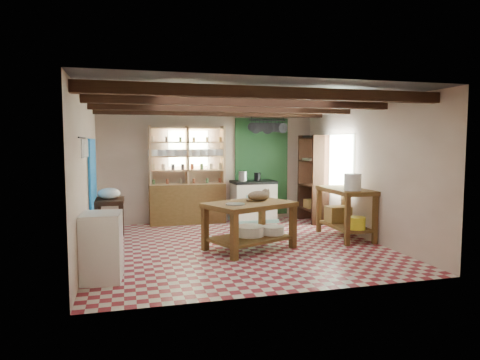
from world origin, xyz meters
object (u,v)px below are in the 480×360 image
object	(u,v)px
right_counter	(345,213)
stove	(253,201)
white_cabinet	(102,247)
work_table	(249,226)
cat	(259,196)
prep_table	(110,219)

from	to	relation	value
right_counter	stove	bearing A→B (deg)	122.40
stove	white_cabinet	bearing A→B (deg)	-132.84
work_table	cat	bearing A→B (deg)	11.31
prep_table	cat	size ratio (longest dim) A/B	1.97
work_table	prep_table	xyz separation A→B (m)	(-2.35, 1.36, -0.02)
work_table	stove	xyz separation A→B (m)	(0.80, 2.42, 0.07)
white_cabinet	stove	bearing A→B (deg)	52.41
work_table	right_counter	distance (m)	2.07
prep_table	white_cabinet	distance (m)	2.45
prep_table	white_cabinet	xyz separation A→B (m)	(-0.02, -2.45, 0.07)
work_table	white_cabinet	size ratio (longest dim) A/B	1.58
prep_table	work_table	bearing A→B (deg)	-28.52
white_cabinet	cat	size ratio (longest dim) A/B	2.30
stove	cat	bearing A→B (deg)	-105.26
stove	white_cabinet	xyz separation A→B (m)	(-3.17, -3.50, -0.02)
work_table	cat	size ratio (longest dim) A/B	3.64
cat	stove	bearing A→B (deg)	42.03
stove	white_cabinet	distance (m)	4.72
white_cabinet	work_table	bearing A→B (deg)	29.11
work_table	stove	world-z (taller)	stove
prep_table	right_counter	world-z (taller)	right_counter
work_table	cat	world-z (taller)	cat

